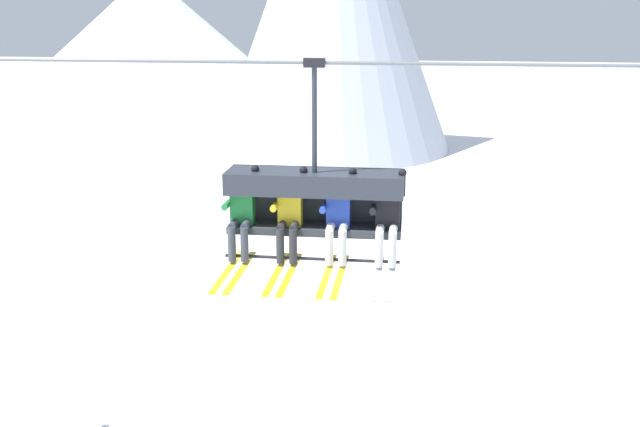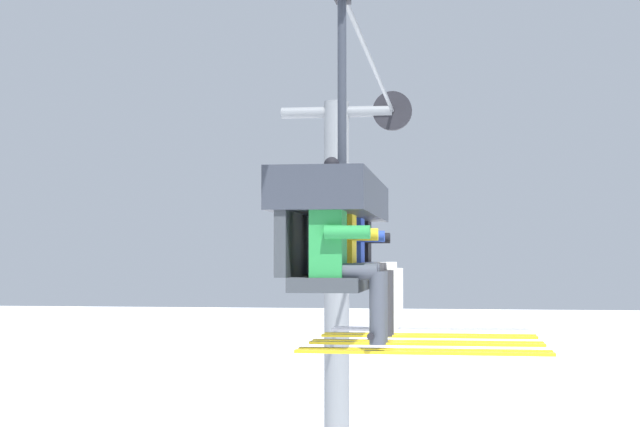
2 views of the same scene
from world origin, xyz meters
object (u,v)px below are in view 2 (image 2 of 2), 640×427
at_px(skier_green, 346,250).
at_px(skier_black, 371,252).
at_px(chairlift_chair, 333,215).
at_px(skier_blue, 364,251).
at_px(skier_yellow, 356,251).
at_px(lift_tower_far, 338,360).

distance_m(skier_green, skier_black, 2.01).
distance_m(chairlift_chair, skier_blue, 0.49).
distance_m(skier_yellow, skier_black, 1.34).
distance_m(skier_yellow, skier_blue, 0.67).
relative_size(chairlift_chair, skier_yellow, 1.58).
bearing_deg(skier_green, chairlift_chair, 12.10).
height_order(chairlift_chair, skier_green, chairlift_chair).
xyz_separation_m(chairlift_chair, skier_yellow, (-0.33, -0.21, -0.28)).
distance_m(chairlift_chair, skier_black, 1.07).
relative_size(skier_green, skier_black, 1.00).
xyz_separation_m(lift_tower_far, skier_blue, (-5.96, -0.92, 1.50)).
xyz_separation_m(lift_tower_far, skier_black, (-5.29, -0.92, 1.50)).
xyz_separation_m(skier_green, skier_yellow, (0.67, 0.00, 0.00)).
height_order(chairlift_chair, skier_blue, chairlift_chair).
height_order(lift_tower_far, skier_blue, lift_tower_far).
distance_m(lift_tower_far, skier_green, 7.50).
bearing_deg(chairlift_chair, skier_blue, -32.41).
xyz_separation_m(chairlift_chair, skier_black, (1.01, -0.21, -0.28)).
bearing_deg(chairlift_chair, skier_black, -12.02).
relative_size(lift_tower_far, skier_black, 4.68).
height_order(lift_tower_far, chairlift_chair, lift_tower_far).
bearing_deg(skier_yellow, skier_green, 180.00).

